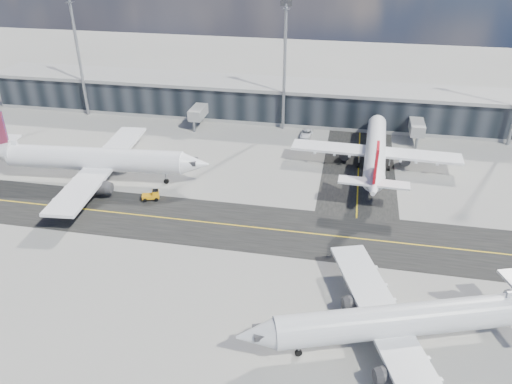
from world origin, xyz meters
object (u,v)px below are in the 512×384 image
(airliner_af, at_px, (92,159))
(airliner_redtail, at_px, (375,151))
(service_van, at_px, (306,134))
(baggage_tug, at_px, (152,195))
(airliner_near, at_px, (402,321))

(airliner_af, height_order, airliner_redtail, airliner_af)
(airliner_redtail, xyz_separation_m, service_van, (-14.91, 13.97, -3.11))
(airliner_redtail, distance_m, baggage_tug, 43.62)
(airliner_af, bearing_deg, service_van, 123.54)
(airliner_af, height_order, service_van, airliner_af)
(baggage_tug, bearing_deg, service_van, 127.80)
(service_van, bearing_deg, airliner_redtail, -40.91)
(airliner_near, relative_size, service_van, 7.06)
(airliner_near, distance_m, service_van, 63.95)
(airliner_redtail, bearing_deg, airliner_near, -84.97)
(baggage_tug, distance_m, service_van, 41.78)
(baggage_tug, bearing_deg, airliner_af, -128.76)
(airliner_near, distance_m, baggage_tug, 48.89)
(service_van, bearing_deg, airliner_af, -139.14)
(airliner_redtail, distance_m, airliner_near, 47.58)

